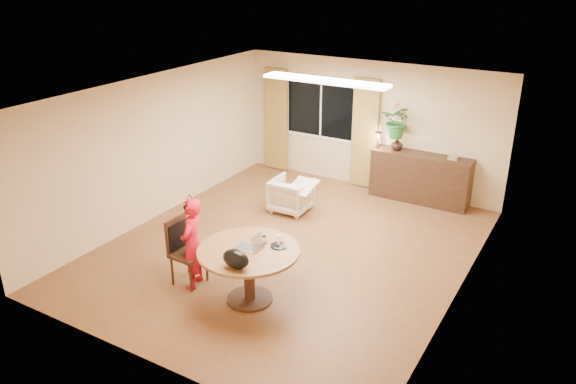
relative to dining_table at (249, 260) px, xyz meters
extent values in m
plane|color=brown|center=(-0.29, 1.57, -0.63)|extent=(6.50, 6.50, 0.00)
plane|color=white|center=(-0.29, 1.57, 1.97)|extent=(6.50, 6.50, 0.00)
plane|color=#CDAC85|center=(-0.29, 4.82, 0.67)|extent=(5.50, 0.00, 5.50)
plane|color=#CDAC85|center=(-3.04, 1.57, 0.67)|extent=(0.00, 6.50, 6.50)
plane|color=#CDAC85|center=(2.46, 1.57, 0.67)|extent=(0.00, 6.50, 6.50)
cube|color=white|center=(-1.39, 4.80, 0.87)|extent=(1.70, 0.02, 1.30)
cube|color=black|center=(-1.39, 4.79, 0.87)|extent=(1.55, 0.01, 1.15)
cube|color=white|center=(-1.39, 4.79, 0.87)|extent=(0.04, 0.01, 1.15)
cube|color=olive|center=(-2.44, 4.72, 0.52)|extent=(0.55, 0.08, 2.25)
cube|color=olive|center=(-0.34, 4.72, 0.52)|extent=(0.55, 0.08, 2.25)
cube|color=white|center=(-0.29, 2.77, 1.94)|extent=(2.20, 0.35, 0.05)
cylinder|color=brown|center=(0.00, 0.00, 0.15)|extent=(1.40, 1.40, 0.04)
cylinder|color=black|center=(0.00, 0.00, -0.25)|extent=(0.15, 0.15, 0.75)
cylinder|color=black|center=(0.00, 0.00, -0.61)|extent=(0.64, 0.64, 0.03)
imported|color=#BE320E|center=(-0.91, -0.08, 0.06)|extent=(0.57, 0.47, 1.36)
imported|color=beige|center=(-1.01, 2.89, -0.30)|extent=(0.71, 0.72, 0.64)
cube|color=black|center=(0.92, 4.58, -0.15)|extent=(1.92, 0.47, 0.96)
imported|color=black|center=(0.40, 4.58, 0.46)|extent=(0.25, 0.25, 0.25)
imported|color=#2D5D22|center=(0.38, 4.58, 0.91)|extent=(0.60, 0.52, 0.66)
camera|label=1|loc=(3.84, -5.50, 3.80)|focal=35.00mm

